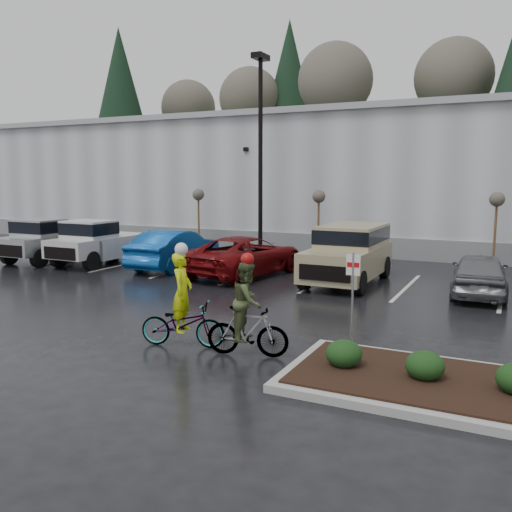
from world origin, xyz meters
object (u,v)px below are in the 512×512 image
at_px(lamppost, 260,135).
at_px(car_grey, 479,274).
at_px(sapling_west, 198,198).
at_px(suv_tan, 348,254).
at_px(pickup_silver, 55,239).
at_px(cyclist_hivis, 183,315).
at_px(sapling_east, 497,204).
at_px(car_blue, 175,249).
at_px(car_red, 246,256).
at_px(cyclist_olive, 248,318).
at_px(pickup_white, 104,241).
at_px(fire_lane_sign, 353,290).
at_px(sapling_mid, 319,200).

height_order(lamppost, car_grey, lamppost).
bearing_deg(sapling_west, suv_tan, -28.26).
distance_m(pickup_silver, cyclist_hivis, 14.85).
bearing_deg(cyclist_hivis, lamppost, 3.48).
height_order(lamppost, suv_tan, lamppost).
xyz_separation_m(sapling_east, cyclist_hivis, (-5.76, -13.87, -2.00)).
relative_size(sapling_west, cyclist_hivis, 1.37).
xyz_separation_m(suv_tan, cyclist_hivis, (-1.16, -8.82, -0.31)).
bearing_deg(car_blue, car_red, 174.09).
bearing_deg(cyclist_olive, pickup_white, 40.44).
bearing_deg(car_grey, sapling_east, -95.70).
xyz_separation_m(fire_lane_sign, car_blue, (-9.83, 7.76, -0.60)).
distance_m(lamppost, cyclist_hivis, 14.43).
bearing_deg(sapling_east, cyclist_olive, -106.76).
relative_size(sapling_east, car_grey, 0.77).
bearing_deg(sapling_east, pickup_white, -161.15).
bearing_deg(sapling_west, pickup_white, -106.62).
relative_size(pickup_white, car_blue, 1.06).
xyz_separation_m(fire_lane_sign, suv_tan, (-2.40, 7.75, -0.38)).
distance_m(fire_lane_sign, cyclist_hivis, 3.78).
height_order(pickup_silver, car_blue, pickup_silver).
relative_size(car_blue, suv_tan, 0.96).
bearing_deg(pickup_white, car_grey, 0.24).
xyz_separation_m(pickup_white, car_red, (7.00, 0.05, -0.22)).
relative_size(car_grey, cyclist_olive, 1.87).
xyz_separation_m(car_red, cyclist_olive, (4.43, -8.55, 0.05)).
distance_m(sapling_west, sapling_mid, 6.50).
xyz_separation_m(car_grey, cyclist_hivis, (-5.57, -8.61, 0.02)).
height_order(car_blue, suv_tan, suv_tan).
relative_size(sapling_mid, car_grey, 0.77).
relative_size(lamppost, suv_tan, 1.81).
distance_m(pickup_white, cyclist_olive, 14.24).
bearing_deg(fire_lane_sign, lamppost, 123.46).
relative_size(sapling_east, fire_lane_sign, 1.45).
relative_size(sapling_east, suv_tan, 0.63).
height_order(suv_tan, cyclist_olive, cyclist_olive).
xyz_separation_m(sapling_west, car_grey, (13.81, -5.26, -2.02)).
relative_size(fire_lane_sign, cyclist_olive, 0.99).
relative_size(sapling_west, car_red, 0.58).
xyz_separation_m(lamppost, sapling_mid, (2.50, 1.00, -2.96)).
relative_size(suv_tan, cyclist_hivis, 2.18).
bearing_deg(sapling_east, car_blue, -157.25).
bearing_deg(car_grey, cyclist_hivis, 53.43).
xyz_separation_m(sapling_east, car_grey, (-0.19, -5.26, -2.02)).
bearing_deg(car_grey, suv_tan, -6.28).
height_order(car_red, cyclist_hivis, cyclist_hivis).
relative_size(sapling_west, cyclist_olive, 1.45).
bearing_deg(sapling_west, sapling_mid, 0.00).
relative_size(sapling_mid, car_red, 0.58).
relative_size(sapling_mid, sapling_east, 1.00).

